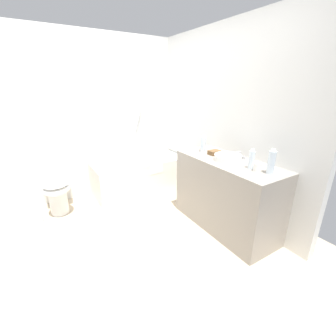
{
  "coord_description": "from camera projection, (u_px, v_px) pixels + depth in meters",
  "views": [
    {
      "loc": [
        -0.61,
        -2.24,
        1.65
      ],
      "look_at": [
        0.79,
        0.06,
        0.66
      ],
      "focal_mm": 24.29,
      "sensor_mm": 36.0,
      "label": 1
    }
  ],
  "objects": [
    {
      "name": "ground_plane",
      "position": [
        113.0,
        235.0,
        2.66
      ],
      "size": [
        4.01,
        4.01,
        0.0
      ],
      "primitive_type": "plane",
      "color": "#C1AD8E"
    },
    {
      "name": "wall_back_tiled",
      "position": [
        77.0,
        120.0,
        3.28
      ],
      "size": [
        3.41,
        0.1,
        2.35
      ],
      "primitive_type": "cube",
      "color": "silver",
      "rests_on": "ground_plane"
    },
    {
      "name": "wall_right_mirror",
      "position": [
        219.0,
        123.0,
        3.02
      ],
      "size": [
        0.1,
        2.85,
        2.35
      ],
      "primitive_type": "cube",
      "color": "silver",
      "rests_on": "ground_plane"
    },
    {
      "name": "bathtub",
      "position": [
        139.0,
        175.0,
        3.66
      ],
      "size": [
        1.42,
        0.65,
        1.27
      ],
      "color": "white",
      "rests_on": "ground_plane"
    },
    {
      "name": "toilet",
      "position": [
        56.0,
        188.0,
        3.03
      ],
      "size": [
        0.36,
        0.5,
        0.68
      ],
      "rotation": [
        0.0,
        0.0,
        -1.63
      ],
      "color": "white",
      "rests_on": "ground_plane"
    },
    {
      "name": "vanity_counter",
      "position": [
        226.0,
        195.0,
        2.7
      ],
      "size": [
        0.54,
        1.29,
        0.85
      ],
      "primitive_type": "cube",
      "color": "gray",
      "rests_on": "ground_plane"
    },
    {
      "name": "sink_basin",
      "position": [
        228.0,
        158.0,
        2.54
      ],
      "size": [
        0.3,
        0.3,
        0.07
      ],
      "primitive_type": "cylinder",
      "color": "white",
      "rests_on": "vanity_counter"
    },
    {
      "name": "sink_faucet",
      "position": [
        239.0,
        155.0,
        2.62
      ],
      "size": [
        0.11,
        0.15,
        0.08
      ],
      "color": "#ACACB1",
      "rests_on": "vanity_counter"
    },
    {
      "name": "water_bottle_0",
      "position": [
        203.0,
        144.0,
        2.84
      ],
      "size": [
        0.06,
        0.06,
        0.22
      ],
      "color": "silver",
      "rests_on": "vanity_counter"
    },
    {
      "name": "water_bottle_1",
      "position": [
        271.0,
        162.0,
        2.13
      ],
      "size": [
        0.07,
        0.07,
        0.25
      ],
      "color": "silver",
      "rests_on": "vanity_counter"
    },
    {
      "name": "water_bottle_2",
      "position": [
        252.0,
        160.0,
        2.27
      ],
      "size": [
        0.06,
        0.06,
        0.21
      ],
      "color": "silver",
      "rests_on": "vanity_counter"
    },
    {
      "name": "drinking_glass_0",
      "position": [
        203.0,
        147.0,
        2.95
      ],
      "size": [
        0.06,
        0.06,
        0.08
      ],
      "primitive_type": "cylinder",
      "color": "white",
      "rests_on": "vanity_counter"
    },
    {
      "name": "drinking_glass_1",
      "position": [
        257.0,
        167.0,
        2.21
      ],
      "size": [
        0.07,
        0.07,
        0.09
      ],
      "primitive_type": "cylinder",
      "color": "white",
      "rests_on": "vanity_counter"
    },
    {
      "name": "amenity_basket",
      "position": [
        214.0,
        152.0,
        2.76
      ],
      "size": [
        0.14,
        0.1,
        0.05
      ],
      "primitive_type": "cube",
      "color": "brown",
      "rests_on": "vanity_counter"
    },
    {
      "name": "toilet_paper_roll",
      "position": [
        38.0,
        218.0,
        2.89
      ],
      "size": [
        0.11,
        0.11,
        0.11
      ],
      "primitive_type": "cylinder",
      "color": "white",
      "rests_on": "ground_plane"
    }
  ]
}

